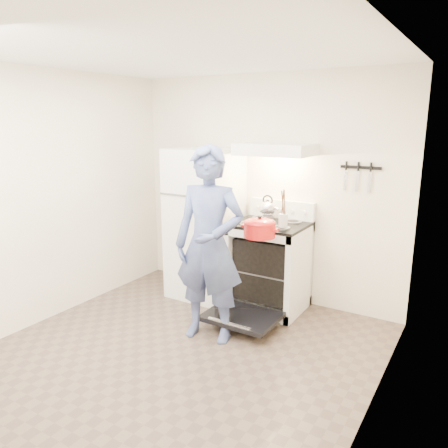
{
  "coord_description": "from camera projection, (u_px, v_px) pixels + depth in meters",
  "views": [
    {
      "loc": [
        2.14,
        -2.59,
        2.0
      ],
      "look_at": [
        -0.05,
        1.0,
        1.0
      ],
      "focal_mm": 35.0,
      "sensor_mm": 36.0,
      "label": 1
    }
  ],
  "objects": [
    {
      "name": "cooktop",
      "position": [
        270.0,
        224.0,
        4.59
      ],
      "size": [
        0.76,
        0.65,
        0.03
      ],
      "primitive_type": "cube",
      "color": "black",
      "rests_on": "stove_body"
    },
    {
      "name": "knife_strip",
      "position": [
        361.0,
        167.0,
        4.29
      ],
      "size": [
        0.4,
        0.02,
        0.03
      ],
      "primitive_type": "cube",
      "color": "black",
      "rests_on": "back_wall"
    },
    {
      "name": "person",
      "position": [
        209.0,
        245.0,
        3.95
      ],
      "size": [
        0.73,
        0.55,
        1.8
      ],
      "primitive_type": "imported",
      "rotation": [
        0.0,
        0.0,
        0.19
      ],
      "color": "navy",
      "rests_on": "floor"
    },
    {
      "name": "tea_kettle",
      "position": [
        268.0,
        207.0,
        4.71
      ],
      "size": [
        0.22,
        0.18,
        0.27
      ],
      "primitive_type": null,
      "color": "silver",
      "rests_on": "cooktop"
    },
    {
      "name": "refrigerator",
      "position": [
        205.0,
        223.0,
        5.0
      ],
      "size": [
        0.7,
        0.7,
        1.7
      ],
      "primitive_type": "cube",
      "color": "white",
      "rests_on": "floor"
    },
    {
      "name": "range_hood",
      "position": [
        275.0,
        149.0,
        4.47
      ],
      "size": [
        0.76,
        0.5,
        0.12
      ],
      "primitive_type": "cube",
      "color": "white",
      "rests_on": "back_wall"
    },
    {
      "name": "oven_door",
      "position": [
        242.0,
        316.0,
        4.28
      ],
      "size": [
        0.7,
        0.54,
        0.04
      ],
      "primitive_type": "cube",
      "color": "black",
      "rests_on": "floor"
    },
    {
      "name": "pizza_stone",
      "position": [
        272.0,
        266.0,
        4.74
      ],
      "size": [
        0.3,
        0.3,
        0.02
      ],
      "primitive_type": "cylinder",
      "color": "#82654A",
      "rests_on": "oven_rack"
    },
    {
      "name": "back_wall",
      "position": [
        265.0,
        189.0,
        4.9
      ],
      "size": [
        3.2,
        0.02,
        2.5
      ],
      "primitive_type": "cube",
      "color": "white",
      "rests_on": "ground"
    },
    {
      "name": "dutch_oven",
      "position": [
        259.0,
        230.0,
        4.05
      ],
      "size": [
        0.36,
        0.29,
        0.24
      ],
      "primitive_type": null,
      "color": "red",
      "rests_on": "person"
    },
    {
      "name": "backsplash",
      "position": [
        282.0,
        209.0,
        4.8
      ],
      "size": [
        0.76,
        0.07,
        0.2
      ],
      "primitive_type": "cube",
      "color": "white",
      "rests_on": "cooktop"
    },
    {
      "name": "oven_rack",
      "position": [
        269.0,
        269.0,
        4.71
      ],
      "size": [
        0.6,
        0.52,
        0.01
      ],
      "primitive_type": "cube",
      "color": "slate",
      "rests_on": "stove_body"
    },
    {
      "name": "utensil_jar",
      "position": [
        283.0,
        220.0,
        4.28
      ],
      "size": [
        0.1,
        0.1,
        0.13
      ],
      "primitive_type": "cylinder",
      "rotation": [
        0.0,
        0.0,
        -0.08
      ],
      "color": "silver",
      "rests_on": "cooktop"
    },
    {
      "name": "floor",
      "position": [
        168.0,
        362.0,
        3.7
      ],
      "size": [
        3.6,
        3.6,
        0.0
      ],
      "primitive_type": "plane",
      "color": "brown",
      "rests_on": "ground"
    },
    {
      "name": "stove_body",
      "position": [
        269.0,
        267.0,
        4.7
      ],
      "size": [
        0.76,
        0.65,
        0.92
      ],
      "primitive_type": "cube",
      "color": "white",
      "rests_on": "floor"
    }
  ]
}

